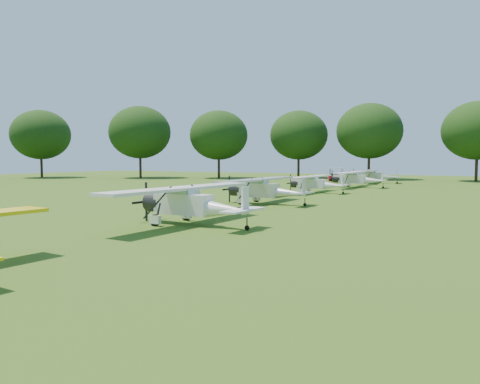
% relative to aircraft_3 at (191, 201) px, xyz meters
% --- Properties ---
extents(ground, '(160.00, 160.00, 0.00)m').
position_rel_aircraft_3_xyz_m(ground, '(-1.68, 3.39, -1.29)').
color(ground, '#234A12').
rests_on(ground, ground).
extents(tree_belt, '(137.36, 130.27, 14.52)m').
position_rel_aircraft_3_xyz_m(tree_belt, '(1.89, 3.56, 6.74)').
color(tree_belt, black).
rests_on(tree_belt, ground).
extents(aircraft_3, '(7.04, 11.22, 2.21)m').
position_rel_aircraft_3_xyz_m(aircraft_3, '(0.00, 0.00, 0.00)').
color(aircraft_3, white).
rests_on(aircraft_3, ground).
extents(aircraft_4, '(6.84, 10.87, 2.15)m').
position_rel_aircraft_3_xyz_m(aircraft_4, '(-1.35, 12.19, -0.04)').
color(aircraft_4, silver).
rests_on(aircraft_4, ground).
extents(aircraft_5, '(6.01, 9.56, 1.88)m').
position_rel_aircraft_3_xyz_m(aircraft_5, '(-1.63, 25.31, -0.19)').
color(aircraft_5, white).
rests_on(aircraft_5, ground).
extents(aircraft_6, '(6.56, 10.42, 2.06)m').
position_rel_aircraft_3_xyz_m(aircraft_6, '(-0.11, 36.22, -0.09)').
color(aircraft_6, white).
rests_on(aircraft_6, ground).
extents(aircraft_7, '(6.45, 10.25, 2.01)m').
position_rel_aircraft_3_xyz_m(aircraft_7, '(-0.27, 47.54, -0.11)').
color(aircraft_7, silver).
rests_on(aircraft_7, ground).
extents(golf_cart, '(2.74, 2.25, 2.04)m').
position_rel_aircraft_3_xyz_m(golf_cart, '(-6.66, 50.21, -0.61)').
color(golf_cart, '#AA0C20').
rests_on(golf_cart, ground).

